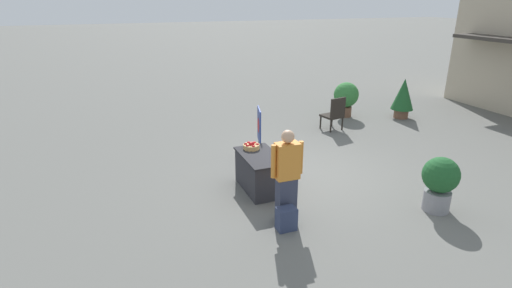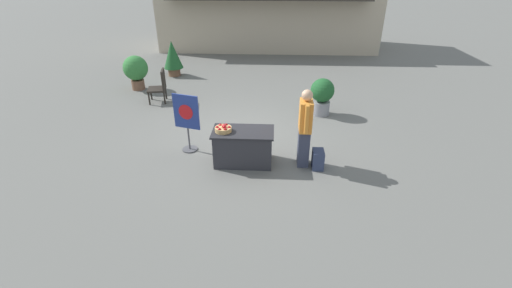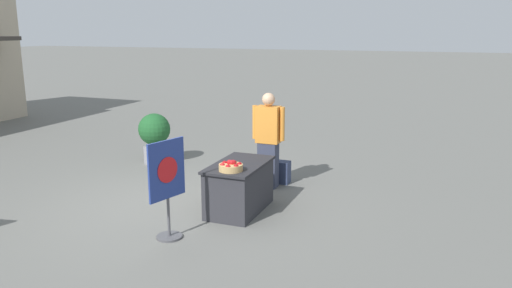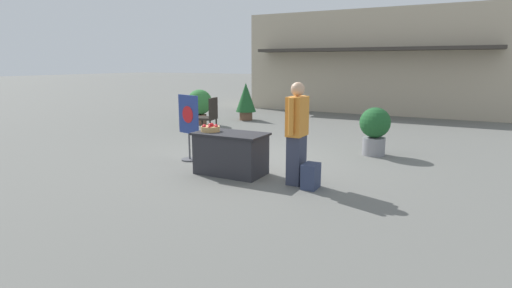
{
  "view_description": "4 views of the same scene",
  "coord_description": "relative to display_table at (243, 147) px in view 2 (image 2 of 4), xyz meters",
  "views": [
    {
      "loc": [
        7.43,
        -4.01,
        3.87
      ],
      "look_at": [
        0.08,
        -1.21,
        0.96
      ],
      "focal_mm": 28.0,
      "sensor_mm": 36.0,
      "label": 1
    },
    {
      "loc": [
        0.91,
        -7.78,
        4.01
      ],
      "look_at": [
        0.56,
        -1.26,
        0.5
      ],
      "focal_mm": 24.0,
      "sensor_mm": 36.0,
      "label": 2
    },
    {
      "loc": [
        -6.66,
        -4.16,
        2.85
      ],
      "look_at": [
        0.76,
        -1.28,
        1.0
      ],
      "focal_mm": 35.0,
      "sensor_mm": 36.0,
      "label": 3
    },
    {
      "loc": [
        4.08,
        -7.38,
        2.05
      ],
      "look_at": [
        0.84,
        -1.26,
        0.64
      ],
      "focal_mm": 28.0,
      "sensor_mm": 36.0,
      "label": 4
    }
  ],
  "objects": [
    {
      "name": "potted_plant_near_left",
      "position": [
        -3.29,
        6.43,
        0.36
      ],
      "size": [
        0.73,
        0.73,
        1.34
      ],
      "color": "brown",
      "rests_on": "ground_plane"
    },
    {
      "name": "backpack",
      "position": [
        1.63,
        -0.15,
        -0.18
      ],
      "size": [
        0.24,
        0.34,
        0.42
      ],
      "color": "#2D3856",
      "rests_on": "ground_plane"
    },
    {
      "name": "patio_chair",
      "position": [
        -2.95,
        3.59,
        0.16
      ],
      "size": [
        0.64,
        0.64,
        1.04
      ],
      "rotation": [
        0.0,
        0.0,
        3.33
      ],
      "color": "#28231E",
      "rests_on": "ground_plane"
    },
    {
      "name": "ground_plane",
      "position": [
        -0.27,
        1.19,
        -0.39
      ],
      "size": [
        120.0,
        120.0,
        0.0
      ],
      "primitive_type": "plane",
      "color": "slate"
    },
    {
      "name": "storefront_building",
      "position": [
        0.28,
        11.87,
        1.67
      ],
      "size": [
        10.59,
        4.6,
        4.12
      ],
      "color": "#B7A88E",
      "rests_on": "ground_plane"
    },
    {
      "name": "person_visitor",
      "position": [
        1.32,
        -0.01,
        0.5
      ],
      "size": [
        0.26,
        0.61,
        1.74
      ],
      "rotation": [
        0.0,
        0.0,
        3.13
      ],
      "color": "#33384C",
      "rests_on": "ground_plane"
    },
    {
      "name": "apple_basket",
      "position": [
        -0.42,
        -0.05,
        0.45
      ],
      "size": [
        0.36,
        0.36,
        0.16
      ],
      "color": "tan",
      "rests_on": "display_table"
    },
    {
      "name": "poster_board",
      "position": [
        -1.34,
        0.49,
        0.39
      ],
      "size": [
        0.62,
        0.36,
        1.39
      ],
      "rotation": [
        0.0,
        0.0,
        -1.85
      ],
      "color": "#4C4C51",
      "rests_on": "ground_plane"
    },
    {
      "name": "potted_plant_near_right",
      "position": [
        -4.13,
        4.75,
        0.31
      ],
      "size": [
        0.84,
        0.84,
        1.18
      ],
      "color": "brown",
      "rests_on": "ground_plane"
    },
    {
      "name": "potted_plant_far_right",
      "position": [
        2.03,
        2.84,
        0.22
      ],
      "size": [
        0.68,
        0.68,
        1.08
      ],
      "color": "gray",
      "rests_on": "ground_plane"
    },
    {
      "name": "display_table",
      "position": [
        0.0,
        0.0,
        0.0
      ],
      "size": [
        1.33,
        0.75,
        0.78
      ],
      "color": "#2D2D33",
      "rests_on": "ground_plane"
    }
  ]
}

